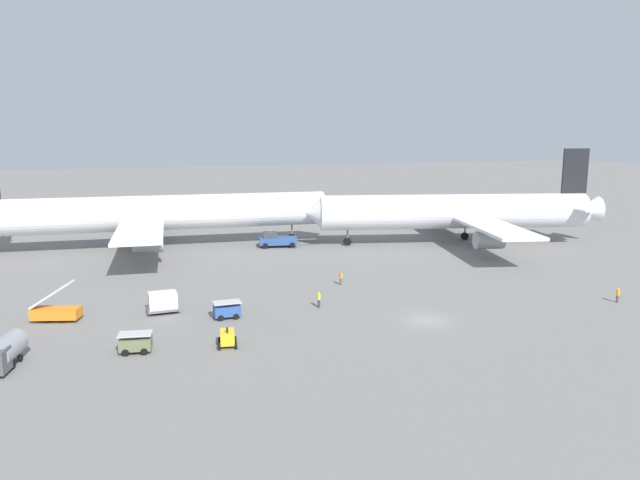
% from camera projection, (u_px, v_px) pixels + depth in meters
% --- Properties ---
extents(ground_plane, '(600.00, 600.00, 0.00)m').
position_uv_depth(ground_plane, '(426.00, 320.00, 56.80)').
color(ground_plane, slate).
extents(airliner_at_gate_left, '(59.89, 47.26, 16.12)m').
position_uv_depth(airliner_at_gate_left, '(158.00, 213.00, 92.89)').
color(airliner_at_gate_left, white).
rests_on(airliner_at_gate_left, ground).
extents(airliner_being_pushed, '(50.05, 45.25, 15.91)m').
position_uv_depth(airliner_being_pushed, '(456.00, 212.00, 96.32)').
color(airliner_being_pushed, white).
rests_on(airliner_being_pushed, ground).
extents(pushback_tug, '(9.37, 3.90, 2.81)m').
position_uv_depth(pushback_tug, '(277.00, 240.00, 94.13)').
color(pushback_tug, '#2D4C8C').
rests_on(pushback_tug, ground).
extents(gse_stair_truck_yellow, '(4.94, 3.29, 4.06)m').
position_uv_depth(gse_stair_truck_yellow, '(56.00, 311.00, 56.51)').
color(gse_stair_truck_yellow, orange).
rests_on(gse_stair_truck_yellow, ground).
extents(gse_gpu_cart_small, '(1.94, 2.34, 1.90)m').
position_uv_depth(gse_gpu_cart_small, '(227.00, 337.00, 49.66)').
color(gse_gpu_cart_small, gold).
rests_on(gse_gpu_cart_small, ground).
extents(gse_baggage_cart_trailing, '(2.75, 1.63, 1.71)m').
position_uv_depth(gse_baggage_cart_trailing, '(227.00, 310.00, 57.33)').
color(gse_baggage_cart_trailing, '#2D5199').
rests_on(gse_baggage_cart_trailing, ground).
extents(gse_baggage_cart_near_cluster, '(2.98, 2.06, 1.71)m').
position_uv_depth(gse_baggage_cart_near_cluster, '(136.00, 343.00, 48.20)').
color(gse_baggage_cart_near_cluster, '#666B4C').
rests_on(gse_baggage_cart_near_cluster, ground).
extents(gse_container_dolly_flat, '(3.24, 2.26, 2.15)m').
position_uv_depth(gse_container_dolly_flat, '(163.00, 302.00, 59.05)').
color(gse_container_dolly_flat, slate).
rests_on(gse_container_dolly_flat, ground).
extents(gse_fuel_bowser_stubby, '(2.95, 5.20, 2.40)m').
position_uv_depth(gse_fuel_bowser_stubby, '(3.00, 352.00, 44.87)').
color(gse_fuel_bowser_stubby, gray).
rests_on(gse_fuel_bowser_stubby, ground).
extents(ground_crew_marshaller_foreground, '(0.36, 0.36, 1.62)m').
position_uv_depth(ground_crew_marshaller_foreground, '(618.00, 295.00, 62.77)').
color(ground_crew_marshaller_foreground, '#4C4C51').
rests_on(ground_crew_marshaller_foreground, ground).
extents(ground_crew_ramp_agent_by_cones, '(0.36, 0.47, 1.69)m').
position_uv_depth(ground_crew_ramp_agent_by_cones, '(341.00, 278.00, 70.13)').
color(ground_crew_ramp_agent_by_cones, '#4C4C51').
rests_on(ground_crew_ramp_agent_by_cones, ground).
extents(ground_crew_wing_walker_right, '(0.36, 0.36, 1.70)m').
position_uv_depth(ground_crew_wing_walker_right, '(319.00, 299.00, 60.87)').
color(ground_crew_wing_walker_right, '#2D3351').
rests_on(ground_crew_wing_walker_right, ground).
extents(jet_bridge, '(5.31, 17.76, 5.58)m').
position_uv_depth(jet_bridge, '(138.00, 208.00, 113.90)').
color(jet_bridge, '#B7B7BC').
rests_on(jet_bridge, ground).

